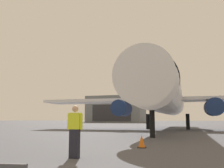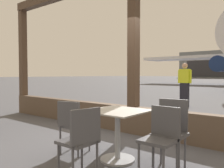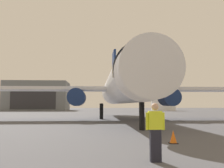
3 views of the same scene
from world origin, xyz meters
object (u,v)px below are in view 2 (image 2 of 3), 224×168
(dining_table, at_px, (118,131))
(cafe_chair_window_left, at_px, (81,137))
(cafe_chair_aisle_left, at_px, (72,122))
(cafe_chair_aisle_right, at_px, (171,127))
(distant_hangar, at_px, (213,65))
(cafe_chair_window_right, at_px, (161,134))
(ground_crew_worker, at_px, (185,84))

(dining_table, relative_size, cafe_chair_window_left, 0.91)
(cafe_chair_aisle_left, bearing_deg, cafe_chair_aisle_right, 18.13)
(cafe_chair_aisle_right, xyz_separation_m, distant_hangar, (-22.52, 83.37, 3.98))
(cafe_chair_window_right, bearing_deg, ground_crew_worker, 109.12)
(cafe_chair_window_left, xyz_separation_m, distant_hangar, (-21.86, 84.44, 4.00))
(distant_hangar, bearing_deg, dining_table, -75.40)
(dining_table, xyz_separation_m, cafe_chair_window_left, (0.08, -0.82, 0.09))
(cafe_chair_window_right, bearing_deg, distant_hangar, 105.07)
(cafe_chair_window_left, bearing_deg, cafe_chair_window_right, 47.26)
(ground_crew_worker, bearing_deg, cafe_chair_window_left, -77.89)
(cafe_chair_window_left, relative_size, cafe_chair_window_right, 1.02)
(cafe_chair_aisle_right, height_order, distant_hangar, distant_hangar)
(cafe_chair_window_left, bearing_deg, cafe_chair_aisle_left, 144.52)
(cafe_chair_window_right, bearing_deg, cafe_chair_aisle_right, 92.96)
(dining_table, distance_m, distant_hangar, 86.51)
(cafe_chair_window_right, distance_m, ground_crew_worker, 6.72)
(dining_table, bearing_deg, ground_crew_worker, 102.95)
(cafe_chair_window_left, distance_m, distant_hangar, 87.31)
(dining_table, xyz_separation_m, cafe_chair_aisle_left, (-0.74, -0.24, 0.07))
(dining_table, xyz_separation_m, cafe_chair_aisle_right, (0.74, 0.25, 0.11))
(cafe_chair_window_left, distance_m, ground_crew_worker, 7.25)
(cafe_chair_window_right, bearing_deg, cafe_chair_window_left, -132.74)
(cafe_chair_window_right, height_order, distant_hangar, distant_hangar)
(cafe_chair_aisle_right, xyz_separation_m, ground_crew_worker, (-2.18, 6.02, 0.34))
(dining_table, xyz_separation_m, cafe_chair_window_right, (0.76, -0.08, 0.09))
(cafe_chair_window_right, height_order, cafe_chair_aisle_left, cafe_chair_window_right)
(cafe_chair_aisle_left, bearing_deg, distant_hangar, 104.09)
(cafe_chair_aisle_left, height_order, distant_hangar, distant_hangar)
(dining_table, relative_size, ground_crew_worker, 0.47)
(cafe_chair_aisle_right, bearing_deg, dining_table, -161.71)
(cafe_chair_window_left, height_order, ground_crew_worker, ground_crew_worker)
(cafe_chair_aisle_left, xyz_separation_m, cafe_chair_aisle_right, (1.48, 0.48, 0.04))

